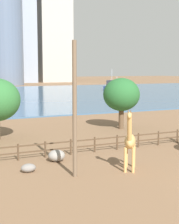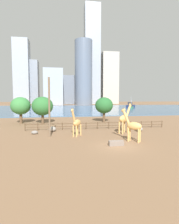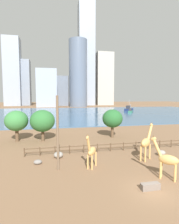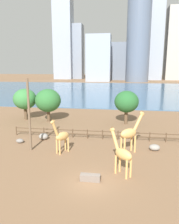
{
  "view_description": "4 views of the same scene",
  "coord_description": "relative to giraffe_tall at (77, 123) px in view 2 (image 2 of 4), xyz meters",
  "views": [
    {
      "loc": [
        -16.43,
        -13.55,
        6.97
      ],
      "look_at": [
        2.0,
        27.09,
        1.36
      ],
      "focal_mm": 55.0,
      "sensor_mm": 36.0,
      "label": 1
    },
    {
      "loc": [
        -6.36,
        -19.62,
        5.68
      ],
      "look_at": [
        0.43,
        25.11,
        2.15
      ],
      "focal_mm": 28.0,
      "sensor_mm": 36.0,
      "label": 2
    },
    {
      "loc": [
        -8.73,
        -13.77,
        8.6
      ],
      "look_at": [
        1.35,
        35.57,
        4.2
      ],
      "focal_mm": 28.0,
      "sensor_mm": 36.0,
      "label": 3
    },
    {
      "loc": [
        2.52,
        -17.43,
        10.03
      ],
      "look_at": [
        -3.09,
        19.86,
        2.21
      ],
      "focal_mm": 35.0,
      "sensor_mm": 36.0,
      "label": 4
    }
  ],
  "objects": [
    {
      "name": "ground_plane",
      "position": [
        4.39,
        73.7,
        -2.04
      ],
      "size": [
        400.0,
        400.0,
        0.0
      ],
      "primitive_type": "plane",
      "color": "brown"
    },
    {
      "name": "harbor_water",
      "position": [
        4.39,
        70.7,
        -1.94
      ],
      "size": [
        180.0,
        86.0,
        0.2
      ],
      "primitive_type": "cube",
      "color": "#3D6084",
      "rests_on": "ground"
    },
    {
      "name": "giraffe_tall",
      "position": [
        0.0,
        0.0,
        0.0
      ],
      "size": [
        1.92,
        2.51,
        4.38
      ],
      "rotation": [
        0.0,
        0.0,
        4.12
      ],
      "color": "tan",
      "rests_on": "ground"
    },
    {
      "name": "giraffe_companion",
      "position": [
        7.08,
        -4.37,
        0.07
      ],
      "size": [
        2.51,
        2.4,
        4.49
      ],
      "rotation": [
        0.0,
        0.0,
        2.39
      ],
      "color": "tan",
      "rests_on": "ground"
    },
    {
      "name": "giraffe_young",
      "position": [
        7.96,
        1.33,
        0.35
      ],
      "size": [
        3.18,
        2.71,
        4.98
      ],
      "rotation": [
        0.0,
        0.0,
        0.67
      ],
      "color": "tan",
      "rests_on": "ground"
    },
    {
      "name": "utility_pole",
      "position": [
        -3.97,
        0.25,
        2.34
      ],
      "size": [
        0.28,
        0.28,
        8.76
      ],
      "primitive_type": "cylinder",
      "color": "brown",
      "rests_on": "ground"
    },
    {
      "name": "boulder_near_fence",
      "position": [
        -6.49,
        2.46,
        -1.74
      ],
      "size": [
        1.03,
        0.78,
        0.58
      ],
      "primitive_type": "ellipsoid",
      "color": "gray",
      "rests_on": "ground"
    },
    {
      "name": "boulder_by_pole",
      "position": [
        -3.85,
        4.28,
        -1.59
      ],
      "size": [
        1.29,
        1.18,
        0.89
      ],
      "primitive_type": "ellipsoid",
      "color": "gray",
      "rests_on": "ground"
    },
    {
      "name": "boulder_small",
      "position": [
        11.02,
        2.36,
        -1.65
      ],
      "size": [
        1.29,
        1.03,
        0.77
      ],
      "primitive_type": "ellipsoid",
      "color": "gray",
      "rests_on": "ground"
    },
    {
      "name": "feeding_trough",
      "position": [
        4.31,
        -5.98,
        -1.74
      ],
      "size": [
        1.8,
        0.6,
        0.6
      ],
      "primitive_type": "cube",
      "color": "#72665B",
      "rests_on": "ground"
    },
    {
      "name": "enclosure_fence",
      "position": [
        4.37,
        5.7,
        -1.28
      ],
      "size": [
        26.12,
        0.14,
        1.3
      ],
      "color": "#4C3826",
      "rests_on": "ground"
    },
    {
      "name": "tree_left_large",
      "position": [
        -11.42,
        15.19,
        1.94
      ],
      "size": [
        4.35,
        4.35,
        5.97
      ],
      "color": "brown",
      "rests_on": "ground"
    },
    {
      "name": "tree_center_broad",
      "position": [
        7.71,
        14.74,
        1.96
      ],
      "size": [
        4.25,
        4.25,
        5.94
      ],
      "color": "brown",
      "rests_on": "ground"
    },
    {
      "name": "tree_right_tall",
      "position": [
        -6.55,
        14.43,
        1.9
      ],
      "size": [
        4.7,
        4.7,
        6.08
      ],
      "color": "brown",
      "rests_on": "ground"
    },
    {
      "name": "boat_ferry",
      "position": [
        38.9,
        75.92,
        -0.72
      ],
      "size": [
        7.27,
        7.04,
        6.7
      ],
      "rotation": [
        0.0,
        0.0,
        0.75
      ],
      "color": "navy",
      "rests_on": "harbor_water"
    },
    {
      "name": "boat_sailboat",
      "position": [
        35.31,
        65.81,
        -1.06
      ],
      "size": [
        4.33,
        5.36,
        4.65
      ],
      "rotation": [
        0.0,
        0.0,
        1.01
      ],
      "color": "#337259",
      "rests_on": "harbor_water"
    },
    {
      "name": "skyline_tower_needle",
      "position": [
        1.28,
        150.25,
        12.04
      ],
      "size": [
        16.47,
        8.73,
        28.15
      ],
      "primitive_type": "cube",
      "color": "slate",
      "rests_on": "ground"
    },
    {
      "name": "skyline_block_central",
      "position": [
        28.37,
        156.33,
        48.07
      ],
      "size": [
        15.59,
        13.98,
        100.2
      ],
      "primitive_type": "cube",
      "color": "#939EAD",
      "rests_on": "ground"
    },
    {
      "name": "skyline_tower_glass",
      "position": [
        -42.09,
        158.62,
        29.77
      ],
      "size": [
        14.69,
        13.7,
        63.62
      ],
      "primitive_type": "cube",
      "color": "#939EAD",
      "rests_on": "ground"
    },
    {
      "name": "skyline_block_left",
      "position": [
        47.35,
        156.72,
        24.72
      ],
      "size": [
        16.96,
        13.33,
        53.51
      ],
      "primitive_type": "cube",
      "color": "#ADA89E",
      "rests_on": "ground"
    },
    {
      "name": "skyline_block_right",
      "position": [
        16.48,
        130.9,
        26.33
      ],
      "size": [
        15.54,
        15.54,
        56.73
      ],
      "primitive_type": "cylinder",
      "color": "slate",
      "rests_on": "ground"
    },
    {
      "name": "skyline_tower_short",
      "position": [
        -32.39,
        163.43,
        20.13
      ],
      "size": [
        11.03,
        12.31,
        44.33
      ],
      "primitive_type": "cube",
      "color": "gray",
      "rests_on": "ground"
    },
    {
      "name": "skyline_block_wide",
      "position": [
        -9.96,
        131.43,
        13.66
      ],
      "size": [
        16.52,
        13.53,
        31.39
      ],
      "primitive_type": "cube",
      "color": "#939EAD",
      "rests_on": "ground"
    }
  ]
}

